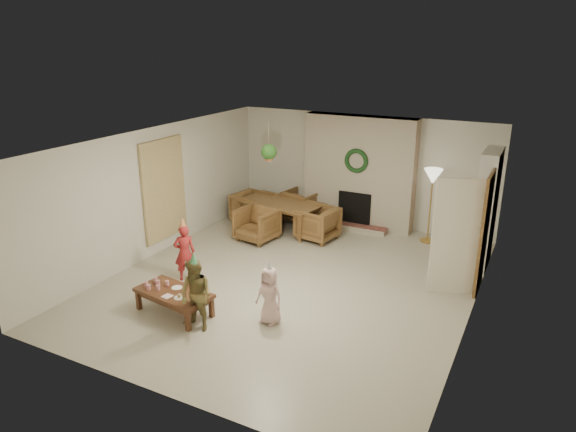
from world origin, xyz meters
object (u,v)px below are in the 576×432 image
Objects in this scene: dining_chair_near at (257,224)px; dining_chair_right at (317,223)px; coffee_table_top at (174,293)px; child_plaid at (196,296)px; child_pink at (269,295)px; dining_table at (280,216)px; dining_chair_left at (252,208)px; child_red at (185,253)px; dining_chair_far at (300,206)px.

dining_chair_right is (1.12, 0.63, 0.00)m from dining_chair_near.
child_plaid is (0.60, -0.22, 0.20)m from coffee_table_top.
dining_chair_right is 3.55m from child_pink.
coffee_table_top is at bearing -156.62° from child_pink.
dining_chair_left is at bearing 180.00° from dining_table.
child_plaid reaches higher than child_red.
dining_chair_left is 1.00× the size of dining_chair_right.
dining_table is 1.67× the size of child_plaid.
coffee_table_top is (-0.69, -3.90, -0.01)m from dining_chair_right.
dining_chair_left is 4.73m from child_plaid.
coffee_table_top is (0.17, -4.86, -0.01)m from dining_chair_far.
dining_chair_near is 1.61m from dining_chair_far.
dining_chair_right is 3.14m from child_red.
child_red reaches higher than dining_chair_left.
dining_chair_near is at bearing 130.39° from child_pink.
coffee_table_top is 1.35× the size of child_pink.
dining_chair_near is (-0.13, -0.79, 0.03)m from dining_table.
child_red is (-1.28, -2.86, 0.16)m from dining_chair_right.
dining_chair_far is at bearing 90.00° from dining_table.
child_red is at bearing -85.01° from dining_chair_near.
child_plaid reaches higher than coffee_table_top.
coffee_table_top is at bearing 101.20° from dining_chair_far.
child_red is (-0.59, 1.05, 0.17)m from coffee_table_top.
child_plaid is (1.19, -1.26, 0.03)m from child_red.
dining_chair_left is at bearing -90.00° from dining_chair_right.
child_red is (-0.29, -3.02, 0.19)m from dining_table.
dining_chair_right is 0.64× the size of coffee_table_top.
dining_chair_far is at bearing 103.53° from child_plaid.
child_red is at bearing 92.90° from dining_chair_far.
child_plaid is (1.03, -3.49, 0.19)m from dining_chair_near.
dining_table is 1.78× the size of child_red.
dining_table is 0.80m from dining_chair_left.
dining_chair_far is 0.76× the size of child_red.
child_plaid is at bearing -64.41° from dining_chair_near.
child_red is 0.94× the size of child_plaid.
dining_chair_far is 1.14m from dining_chair_left.
child_red is (0.50, -3.14, 0.16)m from dining_chair_left.
child_red reaches higher than dining_table.
dining_chair_far is 4.86m from coffee_table_top.
child_plaid is at bearing -149.82° from dining_chair_left.
dining_chair_left is 0.76× the size of child_red.
child_plaid is (1.70, -4.41, 0.19)m from dining_chair_left.
child_pink is (1.63, -4.42, 0.10)m from dining_chair_far.
dining_chair_left is (-0.92, -0.67, 0.00)m from dining_chair_far.
dining_chair_far is 1.29m from dining_chair_right.
dining_chair_near is 0.87× the size of child_pink.
dining_chair_near is at bearing -51.34° from dining_chair_right.
dining_chair_near is 1.00× the size of dining_chair_right.
child_red is at bearing -15.01° from dining_chair_right.
child_pink is (0.77, -3.47, 0.10)m from dining_chair_right.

